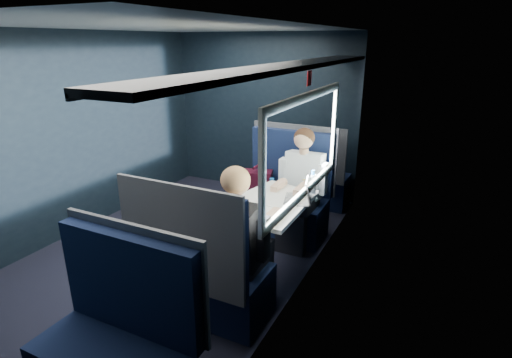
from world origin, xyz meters
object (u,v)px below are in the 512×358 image
at_px(table, 269,210).
at_px(laptop, 303,195).
at_px(woman, 239,236).
at_px(seat_row_back, 119,349).
at_px(seat_row_front, 310,177).
at_px(cup, 312,188).
at_px(seat_bay_far, 203,273).
at_px(bottle_small, 312,183).
at_px(seat_bay_near, 283,198).
at_px(man, 301,183).

height_order(table, laptop, laptop).
relative_size(table, woman, 0.76).
bearing_deg(seat_row_back, seat_row_front, 90.00).
xyz_separation_m(laptop, cup, (0.01, 0.26, -0.02)).
bearing_deg(seat_bay_far, seat_row_back, -90.00).
xyz_separation_m(seat_bay_far, bottle_small, (0.48, 1.26, 0.43)).
bearing_deg(seat_bay_far, woman, 33.82).
bearing_deg(seat_bay_far, laptop, 66.12).
bearing_deg(seat_bay_near, man, -32.83).
height_order(seat_row_front, woman, woman).
bearing_deg(cup, bottle_small, -71.48).
height_order(seat_bay_far, bottle_small, seat_bay_far).
distance_m(seat_bay_far, cup, 1.43).
distance_m(seat_bay_near, seat_row_back, 2.67).
height_order(seat_bay_far, cup, seat_bay_far).
distance_m(seat_row_front, bottle_small, 1.55).
xyz_separation_m(seat_row_front, cup, (0.47, -1.37, 0.38)).
xyz_separation_m(seat_bay_near, bottle_small, (0.50, -0.49, 0.42)).
bearing_deg(man, woman, -90.00).
bearing_deg(man, cup, -51.56).
distance_m(table, seat_bay_far, 0.93).
height_order(woman, cup, woman).
distance_m(woman, bottle_small, 1.12).
xyz_separation_m(seat_row_front, woman, (0.25, -2.50, 0.32)).
bearing_deg(seat_row_front, seat_bay_near, -91.28).
xyz_separation_m(table, laptop, (0.28, 0.16, 0.14)).
bearing_deg(seat_row_back, seat_bay_far, 90.00).
distance_m(seat_row_back, man, 2.53).
bearing_deg(table, seat_row_front, 95.80).
bearing_deg(bottle_small, cup, 108.52).
relative_size(woman, laptop, 3.64).
bearing_deg(laptop, man, 111.40).
distance_m(table, bottle_small, 0.52).
height_order(table, woman, woman).
height_order(seat_bay_near, laptop, seat_bay_near).
bearing_deg(cup, seat_row_front, 108.79).
xyz_separation_m(table, seat_bay_far, (-0.18, -0.87, -0.25)).
height_order(seat_bay_far, man, man).
bearing_deg(table, cup, 56.38).
height_order(table, seat_row_front, seat_row_front).
relative_size(table, seat_bay_near, 0.79).
distance_m(seat_bay_far, woman, 0.43).
relative_size(seat_row_back, woman, 0.88).
xyz_separation_m(bottle_small, cup, (-0.01, 0.04, -0.06)).
relative_size(seat_row_back, cup, 12.83).
height_order(seat_row_back, bottle_small, seat_row_back).
height_order(man, laptop, man).
bearing_deg(woman, man, 90.00).
distance_m(man, bottle_small, 0.41).
height_order(man, woman, same).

